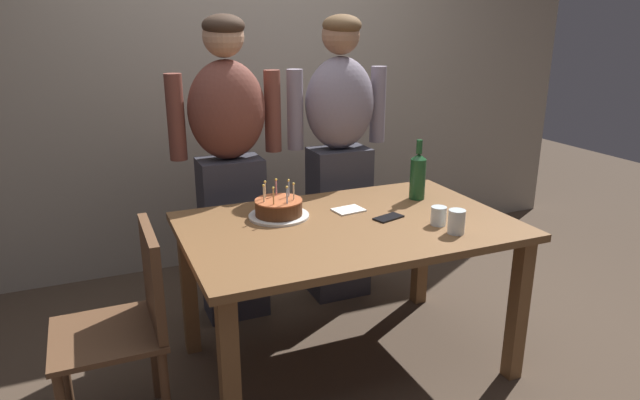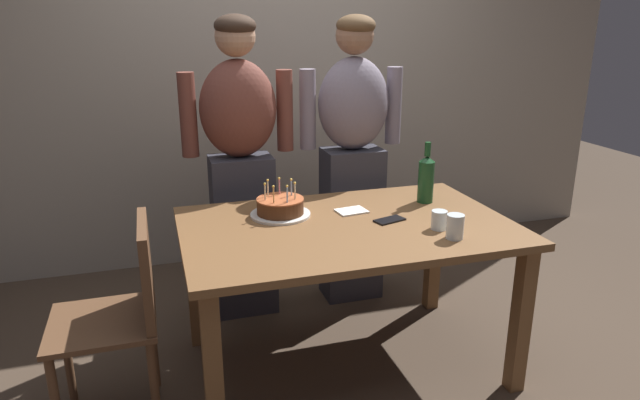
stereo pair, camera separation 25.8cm
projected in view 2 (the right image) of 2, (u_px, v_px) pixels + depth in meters
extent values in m
plane|color=#47382B|center=(345.00, 363.00, 2.80)|extent=(10.00, 10.00, 0.00)
cube|color=#9E9384|center=(272.00, 71.00, 3.81)|extent=(5.20, 0.10, 2.60)
cube|color=brown|center=(347.00, 227.00, 2.58)|extent=(1.50, 0.96, 0.03)
cube|color=brown|center=(213.00, 374.00, 2.13)|extent=(0.07, 0.07, 0.70)
cube|color=brown|center=(521.00, 320.00, 2.51)|extent=(0.07, 0.07, 0.70)
cube|color=brown|center=(194.00, 282.00, 2.87)|extent=(0.07, 0.07, 0.70)
cube|color=brown|center=(433.00, 251.00, 3.25)|extent=(0.07, 0.07, 0.70)
cylinder|color=white|center=(280.00, 214.00, 2.68)|extent=(0.29, 0.29, 0.01)
cylinder|color=#512D19|center=(280.00, 206.00, 2.67)|extent=(0.22, 0.22, 0.07)
cylinder|color=#B75B33|center=(280.00, 199.00, 2.66)|extent=(0.22, 0.22, 0.01)
cylinder|color=beige|center=(265.00, 193.00, 2.62)|extent=(0.01, 0.01, 0.07)
sphere|color=#F9C64C|center=(265.00, 184.00, 2.61)|extent=(0.01, 0.01, 0.01)
cylinder|color=#EAB266|center=(274.00, 195.00, 2.58)|extent=(0.01, 0.01, 0.07)
sphere|color=#F9C64C|center=(273.00, 187.00, 2.57)|extent=(0.01, 0.01, 0.01)
cylinder|color=#93B7DB|center=(287.00, 195.00, 2.59)|extent=(0.01, 0.01, 0.07)
sphere|color=#F9C64C|center=(287.00, 186.00, 2.57)|extent=(0.01, 0.01, 0.01)
cylinder|color=beige|center=(295.00, 192.00, 2.64)|extent=(0.01, 0.01, 0.07)
sphere|color=#F9C64C|center=(295.00, 183.00, 2.62)|extent=(0.01, 0.01, 0.01)
cylinder|color=#93B7DB|center=(291.00, 188.00, 2.69)|extent=(0.01, 0.01, 0.07)
sphere|color=#F9C64C|center=(291.00, 180.00, 2.68)|extent=(0.01, 0.01, 0.01)
cylinder|color=pink|center=(279.00, 187.00, 2.71)|extent=(0.01, 0.01, 0.07)
sphere|color=#F9C64C|center=(279.00, 178.00, 2.70)|extent=(0.01, 0.01, 0.01)
cylinder|color=beige|center=(268.00, 189.00, 2.68)|extent=(0.01, 0.01, 0.07)
sphere|color=#F9C64C|center=(268.00, 180.00, 2.67)|extent=(0.01, 0.01, 0.01)
cylinder|color=silver|center=(455.00, 227.00, 2.39)|extent=(0.07, 0.07, 0.11)
cylinder|color=silver|center=(439.00, 220.00, 2.50)|extent=(0.07, 0.07, 0.09)
cylinder|color=#194723|center=(426.00, 182.00, 2.85)|extent=(0.08, 0.08, 0.21)
cone|color=#194723|center=(427.00, 159.00, 2.82)|extent=(0.08, 0.08, 0.03)
cylinder|color=#194723|center=(428.00, 149.00, 2.80)|extent=(0.03, 0.03, 0.07)
cube|color=black|center=(390.00, 220.00, 2.61)|extent=(0.16, 0.11, 0.01)
cube|color=white|center=(352.00, 211.00, 2.73)|extent=(0.16, 0.13, 0.01)
cube|color=#33333D|center=(244.00, 235.00, 3.20)|extent=(0.34, 0.23, 0.92)
ellipsoid|color=brown|center=(238.00, 109.00, 2.98)|extent=(0.41, 0.27, 0.52)
sphere|color=tan|center=(235.00, 36.00, 2.87)|extent=(0.21, 0.21, 0.21)
ellipsoid|color=#38281E|center=(235.00, 25.00, 2.84)|extent=(0.21, 0.21, 0.12)
cylinder|color=brown|center=(285.00, 111.00, 3.09)|extent=(0.09, 0.09, 0.44)
cylinder|color=brown|center=(188.00, 115.00, 2.94)|extent=(0.09, 0.09, 0.44)
cube|color=#33333D|center=(351.00, 224.00, 3.38)|extent=(0.34, 0.23, 0.92)
ellipsoid|color=slate|center=(354.00, 104.00, 3.16)|extent=(0.41, 0.27, 0.52)
sphere|color=#936B51|center=(355.00, 35.00, 3.05)|extent=(0.21, 0.21, 0.21)
ellipsoid|color=brown|center=(356.00, 25.00, 3.02)|extent=(0.21, 0.21, 0.12)
cylinder|color=slate|center=(394.00, 106.00, 3.27)|extent=(0.09, 0.09, 0.44)
cylinder|color=slate|center=(308.00, 110.00, 3.12)|extent=(0.09, 0.09, 0.44)
cube|color=brown|center=(102.00, 323.00, 2.28)|extent=(0.42, 0.42, 0.02)
cube|color=brown|center=(146.00, 269.00, 2.27)|extent=(0.04, 0.40, 0.40)
cylinder|color=brown|center=(68.00, 356.00, 2.46)|extent=(0.04, 0.04, 0.45)
cylinder|color=brown|center=(153.00, 343.00, 2.56)|extent=(0.04, 0.04, 0.45)
cylinder|color=brown|center=(155.00, 390.00, 2.24)|extent=(0.04, 0.04, 0.45)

